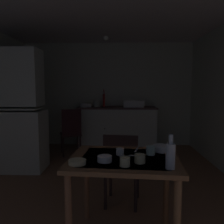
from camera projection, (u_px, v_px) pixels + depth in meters
ground_plane at (101, 179)px, 3.52m from camera, size 5.22×5.22×0.00m
wall_back at (108, 95)px, 5.54m from camera, size 4.00×0.10×2.39m
ceiling_slab at (100, 10)px, 3.26m from camera, size 4.00×4.32×0.10m
hutch_cabinet at (15, 114)px, 3.83m from camera, size 0.96×0.53×1.98m
counter_cabinet at (117, 128)px, 5.24m from camera, size 1.74×0.64×0.94m
sink_basin at (133, 103)px, 5.17m from camera, size 0.44×0.34×0.15m
hand_pump at (104, 99)px, 5.23m from camera, size 0.05×0.27×0.39m
mixing_bowl_counter at (86, 105)px, 5.16m from camera, size 0.24×0.24×0.08m
stoneware_crock at (97, 103)px, 5.21m from camera, size 0.14×0.14×0.15m
dining_table at (124, 170)px, 2.03m from camera, size 0.99×0.83×0.77m
chair_far_side at (122, 167)px, 2.66m from camera, size 0.45×0.45×0.86m
chair_by_counter at (71, 131)px, 4.68m from camera, size 0.51×0.51×0.95m
serving_bowl_wide at (105, 159)px, 1.91m from camera, size 0.12×0.12×0.05m
soup_bowl_small at (161, 148)px, 2.22m from camera, size 0.16×0.16×0.06m
sauce_dish at (77, 162)px, 1.85m from camera, size 0.14×0.14×0.03m
mug_tall at (120, 152)px, 2.09m from camera, size 0.07×0.07×0.06m
teacup_cream at (125, 162)px, 1.80m from camera, size 0.08×0.08×0.07m
teacup_mint at (140, 159)px, 1.88m from camera, size 0.09×0.09×0.07m
mug_dark at (151, 150)px, 2.10m from camera, size 0.08×0.08×0.08m
glass_bottle at (170, 155)px, 1.73m from camera, size 0.07×0.07×0.26m
table_knife at (137, 150)px, 2.27m from camera, size 0.06×0.18×0.00m
teaspoon_near_bowl at (136, 155)px, 2.07m from camera, size 0.12×0.02×0.00m
pendant_bulb at (106, 38)px, 3.66m from camera, size 0.08×0.08×0.08m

